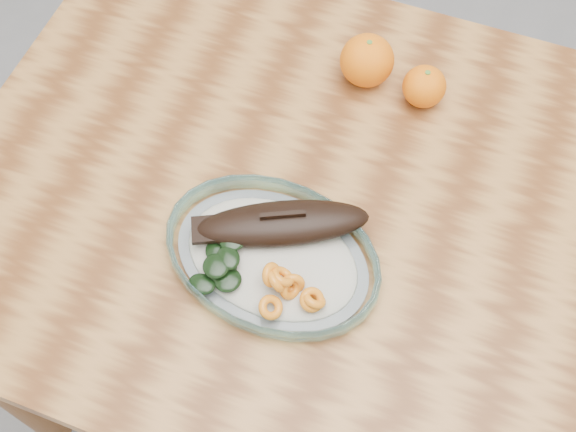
# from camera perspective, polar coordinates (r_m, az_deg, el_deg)

# --- Properties ---
(ground) EXTENTS (3.00, 3.00, 0.00)m
(ground) POSITION_cam_1_polar(r_m,az_deg,el_deg) (1.70, 4.02, -12.22)
(ground) COLOR slate
(ground) RESTS_ON ground
(dining_table) EXTENTS (1.20, 0.80, 0.75)m
(dining_table) POSITION_cam_1_polar(r_m,az_deg,el_deg) (1.09, 6.12, -2.42)
(dining_table) COLOR brown
(dining_table) RESTS_ON ground
(plated_meal) EXTENTS (0.59, 0.59, 0.08)m
(plated_meal) POSITION_cam_1_polar(r_m,az_deg,el_deg) (0.95, -1.24, -2.94)
(plated_meal) COLOR white
(plated_meal) RESTS_ON dining_table
(orange_left) EXTENTS (0.08, 0.08, 0.08)m
(orange_left) POSITION_cam_1_polar(r_m,az_deg,el_deg) (1.11, 6.26, 12.12)
(orange_left) COLOR #E65604
(orange_left) RESTS_ON dining_table
(orange_right) EXTENTS (0.06, 0.06, 0.06)m
(orange_right) POSITION_cam_1_polar(r_m,az_deg,el_deg) (1.10, 10.71, 10.03)
(orange_right) COLOR #E65604
(orange_right) RESTS_ON dining_table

